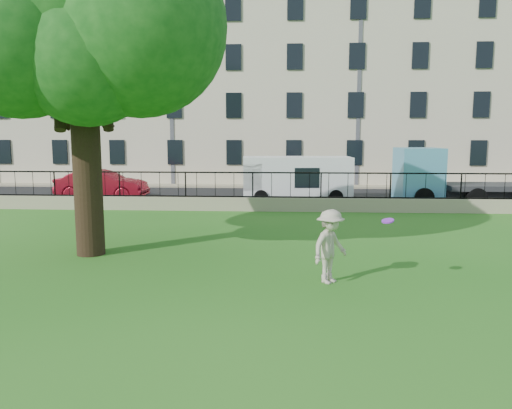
# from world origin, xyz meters

# --- Properties ---
(ground) EXTENTS (120.00, 120.00, 0.00)m
(ground) POSITION_xyz_m (0.00, 0.00, 0.00)
(ground) COLOR #216518
(ground) RESTS_ON ground
(retaining_wall) EXTENTS (50.00, 0.40, 0.60)m
(retaining_wall) POSITION_xyz_m (0.00, 12.00, 0.30)
(retaining_wall) COLOR tan
(retaining_wall) RESTS_ON ground
(iron_railing) EXTENTS (50.00, 0.05, 1.13)m
(iron_railing) POSITION_xyz_m (0.00, 12.00, 1.15)
(iron_railing) COLOR black
(iron_railing) RESTS_ON retaining_wall
(street) EXTENTS (60.00, 9.00, 0.01)m
(street) POSITION_xyz_m (0.00, 16.70, 0.01)
(street) COLOR black
(street) RESTS_ON ground
(sidewalk) EXTENTS (60.00, 1.40, 0.12)m
(sidewalk) POSITION_xyz_m (0.00, 21.90, 0.06)
(sidewalk) COLOR tan
(sidewalk) RESTS_ON ground
(building_row) EXTENTS (56.40, 10.40, 13.80)m
(building_row) POSITION_xyz_m (0.00, 27.57, 6.92)
(building_row) COLOR beige
(building_row) RESTS_ON ground
(tree) EXTENTS (8.06, 6.26, 9.97)m
(tree) POSITION_xyz_m (-4.16, 3.72, 6.61)
(tree) COLOR black
(tree) RESTS_ON ground
(man) EXTENTS (1.20, 1.24, 1.70)m
(man) POSITION_xyz_m (2.50, 1.32, 0.85)
(man) COLOR #C1B19D
(man) RESTS_ON ground
(frisbee) EXTENTS (0.31, 0.32, 0.12)m
(frisbee) POSITION_xyz_m (3.73, 1.09, 1.50)
(frisbee) COLOR #9327DE
(red_sedan) EXTENTS (4.67, 1.73, 1.53)m
(red_sedan) POSITION_xyz_m (-8.09, 15.40, 0.76)
(red_sedan) COLOR #A51426
(red_sedan) RESTS_ON street
(white_van) EXTENTS (5.50, 2.48, 2.25)m
(white_van) POSITION_xyz_m (2.00, 15.26, 1.13)
(white_van) COLOR white
(white_van) RESTS_ON street
(blue_truck) EXTENTS (6.55, 2.51, 2.72)m
(blue_truck) POSITION_xyz_m (10.12, 14.83, 1.36)
(blue_truck) COLOR #529CC1
(blue_truck) RESTS_ON street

